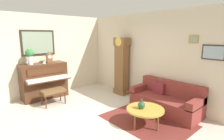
# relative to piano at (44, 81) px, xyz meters

# --- Properties ---
(ground_plane) EXTENTS (6.40, 6.00, 0.10)m
(ground_plane) POSITION_rel_piano_xyz_m (2.23, 0.14, -0.65)
(ground_plane) COLOR beige
(wall_left) EXTENTS (0.13, 4.90, 2.80)m
(wall_left) POSITION_rel_piano_xyz_m (-0.37, 0.14, 0.81)
(wall_left) COLOR beige
(wall_left) RESTS_ON ground_plane
(wall_back) EXTENTS (5.30, 0.13, 2.80)m
(wall_back) POSITION_rel_piano_xyz_m (2.24, 2.54, 0.80)
(wall_back) COLOR beige
(wall_back) RESTS_ON ground_plane
(area_rug) EXTENTS (2.10, 1.50, 0.01)m
(area_rug) POSITION_rel_piano_xyz_m (3.34, 1.25, -0.60)
(area_rug) COLOR maroon
(area_rug) RESTS_ON ground_plane
(piano) EXTENTS (0.87, 1.44, 1.19)m
(piano) POSITION_rel_piano_xyz_m (0.00, 0.00, 0.00)
(piano) COLOR #4C2B19
(piano) RESTS_ON ground_plane
(piano_bench) EXTENTS (0.42, 0.70, 0.48)m
(piano_bench) POSITION_rel_piano_xyz_m (0.79, -0.05, -0.20)
(piano_bench) COLOR #4C2B19
(piano_bench) RESTS_ON ground_plane
(grandfather_clock) EXTENTS (0.52, 0.34, 2.03)m
(grandfather_clock) POSITION_rel_piano_xyz_m (1.40, 2.24, 0.36)
(grandfather_clock) COLOR brown
(grandfather_clock) RESTS_ON ground_plane
(couch) EXTENTS (1.90, 0.80, 0.84)m
(couch) POSITION_rel_piano_xyz_m (3.32, 2.11, -0.29)
(couch) COLOR maroon
(couch) RESTS_ON ground_plane
(coffee_table) EXTENTS (0.88, 0.88, 0.41)m
(coffee_table) POSITION_rel_piano_xyz_m (3.43, 1.06, -0.22)
(coffee_table) COLOR gold
(coffee_table) RESTS_ON ground_plane
(mantel_clock) EXTENTS (0.13, 0.18, 0.38)m
(mantel_clock) POSITION_rel_piano_xyz_m (0.00, 0.22, 0.76)
(mantel_clock) COLOR brown
(mantel_clock) RESTS_ON piano
(flower_vase) EXTENTS (0.26, 0.26, 0.58)m
(flower_vase) POSITION_rel_piano_xyz_m (0.00, -0.39, 0.90)
(flower_vase) COLOR silver
(flower_vase) RESTS_ON piano
(teacup) EXTENTS (0.12, 0.12, 0.06)m
(teacup) POSITION_rel_piano_xyz_m (0.05, 0.02, 0.61)
(teacup) COLOR white
(teacup) RESTS_ON piano
(green_jug) EXTENTS (0.17, 0.17, 0.24)m
(green_jug) POSITION_rel_piano_xyz_m (3.37, 0.98, -0.10)
(green_jug) COLOR #234C33
(green_jug) RESTS_ON coffee_table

